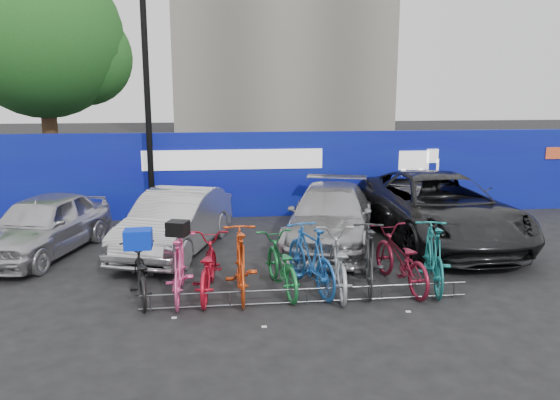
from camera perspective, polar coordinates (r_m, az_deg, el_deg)
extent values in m
plane|color=black|center=(9.97, 2.26, -9.54)|extent=(100.00, 100.00, 0.00)
cube|color=#0A0C93|center=(15.44, -1.16, 2.69)|extent=(22.00, 0.15, 2.40)
cube|color=white|center=(15.22, -4.89, 4.23)|extent=(5.00, 0.02, 0.55)
cube|color=white|center=(16.24, 13.82, 4.05)|extent=(1.20, 0.02, 0.90)
cube|color=#EB5329|center=(18.18, 26.69, 4.40)|extent=(0.50, 0.02, 0.35)
cylinder|color=#382314|center=(20.03, -22.85, 6.15)|extent=(0.50, 0.50, 4.00)
sphere|color=#1E581B|center=(20.03, -23.59, 15.29)|extent=(5.20, 5.20, 5.20)
sphere|color=#1E581B|center=(19.98, -19.81, 13.84)|extent=(3.20, 3.20, 3.20)
cylinder|color=black|center=(14.70, -13.63, 8.98)|extent=(0.16, 0.16, 6.00)
cylinder|color=#595B60|center=(9.32, 2.85, -9.26)|extent=(5.60, 0.03, 0.03)
cylinder|color=#595B60|center=(9.40, 2.84, -10.57)|extent=(5.60, 0.03, 0.03)
cylinder|color=#595B60|center=(9.32, -13.40, -10.49)|extent=(0.03, 0.03, 0.28)
cylinder|color=#595B60|center=(9.26, -5.25, -10.38)|extent=(0.03, 0.03, 0.28)
cylinder|color=#595B60|center=(9.37, 2.85, -10.06)|extent=(0.03, 0.03, 0.28)
cylinder|color=#595B60|center=(9.66, 10.58, -9.57)|extent=(0.03, 0.03, 0.28)
cylinder|color=#595B60|center=(10.11, 17.72, -8.96)|extent=(0.03, 0.03, 0.28)
imported|color=#B2B1B6|center=(12.99, -23.54, -2.40)|extent=(2.60, 4.21, 1.34)
imported|color=#A7A6AB|center=(12.36, -10.86, -2.25)|extent=(2.62, 4.37, 1.36)
imported|color=#A5A5A9|center=(12.75, 5.29, -1.69)|extent=(3.10, 4.98, 1.35)
imported|color=black|center=(13.51, 16.19, -0.80)|extent=(2.74, 5.79, 1.60)
imported|color=black|center=(9.79, -14.42, -7.48)|extent=(0.93, 1.83, 0.92)
imported|color=#F04D8F|center=(9.64, -10.48, -6.91)|extent=(0.55, 1.89, 1.14)
imported|color=#B10F23|center=(9.74, -7.63, -6.94)|extent=(0.85, 2.02, 1.03)
imported|color=#CC4113|center=(9.64, -4.13, -6.46)|extent=(0.58, 2.04, 1.22)
imported|color=#1A7335|center=(9.83, 0.10, -6.73)|extent=(0.94, 1.99, 1.00)
imported|color=#1C55A7|center=(9.87, 3.20, -6.03)|extent=(1.06, 2.11, 1.22)
imported|color=#9B9FA2|center=(9.88, 6.07, -6.52)|extent=(0.92, 2.10, 1.07)
imported|color=#262629|center=(10.07, 9.27, -5.93)|extent=(0.97, 2.04, 1.18)
imported|color=maroon|center=(10.25, 12.45, -6.03)|extent=(0.99, 2.13, 1.08)
imported|color=#186E6E|center=(10.35, 15.72, -5.64)|extent=(1.00, 2.09, 1.21)
cube|color=#0628C8|center=(9.61, -14.61, -3.96)|extent=(0.47, 0.36, 0.33)
cube|color=black|center=(9.44, -10.63, -2.92)|extent=(0.42, 0.40, 0.25)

